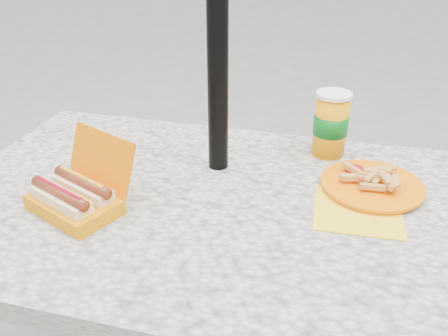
% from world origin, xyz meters
% --- Properties ---
extents(picnic_table, '(1.20, 0.80, 0.75)m').
position_xyz_m(picnic_table, '(0.00, 0.00, 0.64)').
color(picnic_table, beige).
rests_on(picnic_table, ground).
extents(umbrella_pole, '(0.05, 0.05, 2.20)m').
position_xyz_m(umbrella_pole, '(0.00, 0.16, 1.10)').
color(umbrella_pole, black).
rests_on(umbrella_pole, ground).
extents(hotdog_box, '(0.25, 0.23, 0.15)m').
position_xyz_m(hotdog_box, '(-0.25, -0.12, 0.79)').
color(hotdog_box, '#E96900').
rests_on(hotdog_box, picnic_table).
extents(fries_plate, '(0.25, 0.32, 0.05)m').
position_xyz_m(fries_plate, '(0.38, 0.13, 0.76)').
color(fries_plate, yellow).
rests_on(fries_plate, picnic_table).
extents(soda_cup, '(0.09, 0.09, 0.17)m').
position_xyz_m(soda_cup, '(0.27, 0.30, 0.84)').
color(soda_cup, '#FF9500').
rests_on(soda_cup, picnic_table).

